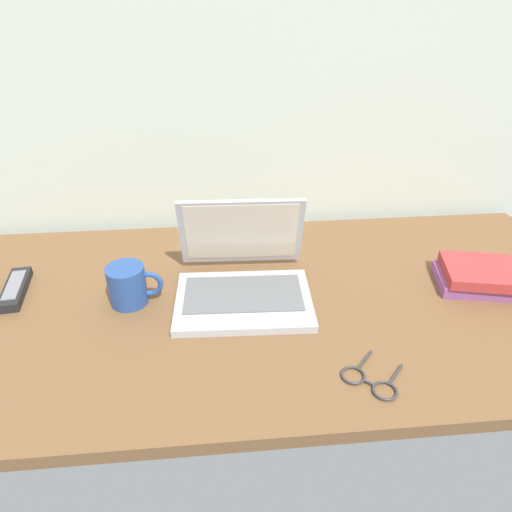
# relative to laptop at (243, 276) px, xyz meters

# --- Properties ---
(desk) EXTENTS (1.60, 0.76, 0.03)m
(desk) POSITION_rel_laptop_xyz_m (0.06, -0.03, -0.06)
(desk) COLOR brown
(desk) RESTS_ON ground
(laptop) EXTENTS (0.32, 0.29, 0.21)m
(laptop) POSITION_rel_laptop_xyz_m (0.00, 0.00, 0.00)
(laptop) COLOR #B2B5BA
(laptop) RESTS_ON desk
(coffee_mug) EXTENTS (0.12, 0.09, 0.09)m
(coffee_mug) POSITION_rel_laptop_xyz_m (-0.26, -0.01, 0.00)
(coffee_mug) COLOR #26478C
(coffee_mug) RESTS_ON desk
(remote_control_near) EXTENTS (0.06, 0.16, 0.02)m
(remote_control_near) POSITION_rel_laptop_xyz_m (-0.54, 0.05, -0.03)
(remote_control_near) COLOR black
(remote_control_near) RESTS_ON desk
(eyeglasses) EXTENTS (0.14, 0.14, 0.01)m
(eyeglasses) POSITION_rel_laptop_xyz_m (0.22, -0.31, -0.04)
(eyeglasses) COLOR #333338
(eyeglasses) RESTS_ON desk
(book_stack) EXTENTS (0.21, 0.17, 0.05)m
(book_stack) POSITION_rel_laptop_xyz_m (0.57, -0.03, -0.02)
(book_stack) COLOR #8C4C8C
(book_stack) RESTS_ON desk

